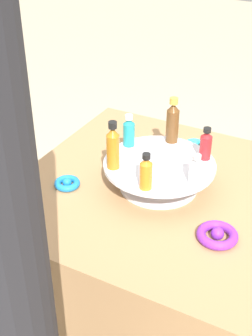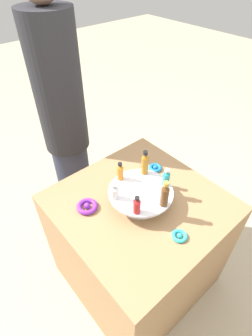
{
  "view_description": "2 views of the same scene",
  "coord_description": "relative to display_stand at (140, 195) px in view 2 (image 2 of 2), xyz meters",
  "views": [
    {
      "loc": [
        -1.09,
        -0.46,
        1.6
      ],
      "look_at": [
        -0.21,
        0.0,
        0.97
      ],
      "focal_mm": 50.0,
      "sensor_mm": 36.0,
      "label": 1
    },
    {
      "loc": [
        0.65,
        -0.66,
        1.85
      ],
      "look_at": [
        -0.12,
        0.0,
        0.95
      ],
      "focal_mm": 28.0,
      "sensor_mm": 36.0,
      "label": 2
    }
  ],
  "objects": [
    {
      "name": "ground_plane",
      "position": [
        0.0,
        0.0,
        -0.84
      ],
      "size": [
        12.0,
        12.0,
        0.0
      ],
      "primitive_type": "plane",
      "color": "tan"
    },
    {
      "name": "party_table",
      "position": [
        0.0,
        0.0,
        -0.45
      ],
      "size": [
        0.84,
        0.84,
        0.79
      ],
      "color": "#9E754C",
      "rests_on": "ground_plane"
    },
    {
      "name": "display_stand",
      "position": [
        0.0,
        0.0,
        0.0
      ],
      "size": [
        0.33,
        0.33,
        0.09
      ],
      "color": "silver",
      "rests_on": "party_table"
    },
    {
      "name": "bottle_red",
      "position": [
        0.09,
        -0.11,
        0.08
      ],
      "size": [
        0.04,
        0.04,
        0.1
      ],
      "color": "#B21E23",
      "rests_on": "display_stand"
    },
    {
      "name": "bottle_brown",
      "position": [
        0.14,
        0.02,
        0.1
      ],
      "size": [
        0.04,
        0.04,
        0.15
      ],
      "color": "brown",
      "rests_on": "display_stand"
    },
    {
      "name": "bottle_teal",
      "position": [
        0.05,
        0.13,
        0.08
      ],
      "size": [
        0.04,
        0.04,
        0.1
      ],
      "color": "teal",
      "rests_on": "display_stand"
    },
    {
      "name": "bottle_amber",
      "position": [
        -0.09,
        0.11,
        0.1
      ],
      "size": [
        0.04,
        0.04,
        0.15
      ],
      "color": "#AD6B19",
      "rests_on": "display_stand"
    },
    {
      "name": "bottle_orange",
      "position": [
        -0.14,
        -0.02,
        0.08
      ],
      "size": [
        0.03,
        0.03,
        0.11
      ],
      "color": "orange",
      "rests_on": "display_stand"
    },
    {
      "name": "bottle_clear",
      "position": [
        -0.05,
        -0.13,
        0.07
      ],
      "size": [
        0.04,
        0.04,
        0.09
      ],
      "color": "silver",
      "rests_on": "display_stand"
    },
    {
      "name": "ribbon_bow_teal",
      "position": [
        0.28,
        -0.01,
        -0.04
      ],
      "size": [
        0.08,
        0.08,
        0.03
      ],
      "color": "#2DB7CC",
      "rests_on": "party_table"
    },
    {
      "name": "ribbon_bow_blue",
      "position": [
        -0.13,
        0.25,
        -0.04
      ],
      "size": [
        0.08,
        0.08,
        0.03
      ],
      "color": "blue",
      "rests_on": "party_table"
    },
    {
      "name": "ribbon_bow_purple",
      "position": [
        -0.15,
        -0.24,
        -0.04
      ],
      "size": [
        0.11,
        0.11,
        0.03
      ],
      "color": "purple",
      "rests_on": "party_table"
    },
    {
      "name": "person_figure",
      "position": [
        -0.76,
        0.01,
        0.05
      ],
      "size": [
        0.3,
        0.3,
        1.76
      ],
      "rotation": [
        0.0,
        0.0,
        -0.02
      ],
      "color": "#282D42",
      "rests_on": "ground_plane"
    }
  ]
}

